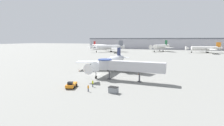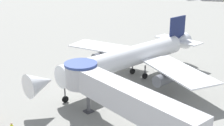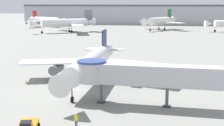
# 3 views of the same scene
# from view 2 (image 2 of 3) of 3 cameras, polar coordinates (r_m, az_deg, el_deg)

# --- Properties ---
(ground_plane) EXTENTS (800.00, 800.00, 0.00)m
(ground_plane) POSITION_cam_2_polar(r_m,az_deg,el_deg) (47.82, -3.55, -3.79)
(ground_plane) COLOR gray
(main_airplane) EXTENTS (29.11, 31.52, 8.53)m
(main_airplane) POSITION_cam_2_polar(r_m,az_deg,el_deg) (48.13, 3.25, 0.99)
(main_airplane) COLOR silver
(main_airplane) RESTS_ON ground_plane
(jet_bridge) EXTENTS (19.92, 4.10, 6.10)m
(jet_bridge) POSITION_cam_2_polar(r_m,az_deg,el_deg) (34.18, 0.55, -5.42)
(jet_bridge) COLOR #B7B7BC
(jet_bridge) RESTS_ON ground_plane
(traffic_cone_port_wing) EXTENTS (0.39, 0.39, 0.65)m
(traffic_cone_port_wing) POSITION_cam_2_polar(r_m,az_deg,el_deg) (55.70, -7.15, -0.18)
(traffic_cone_port_wing) COLOR black
(traffic_cone_port_wing) RESTS_ON ground_plane
(traffic_cone_starboard_wing) EXTENTS (0.38, 0.38, 0.64)m
(traffic_cone_starboard_wing) POSITION_cam_2_polar(r_m,az_deg,el_deg) (41.62, 12.79, -7.48)
(traffic_cone_starboard_wing) COLOR black
(traffic_cone_starboard_wing) RESTS_ON ground_plane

